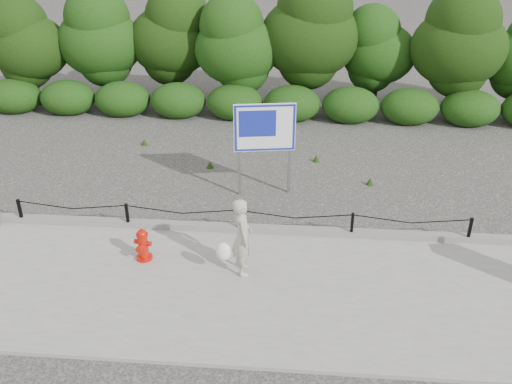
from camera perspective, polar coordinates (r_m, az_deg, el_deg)
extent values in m
plane|color=#2D2B28|center=(12.18, -1.89, -4.54)|extent=(90.00, 90.00, 0.00)
cube|color=gray|center=(10.53, -3.15, -10.10)|extent=(14.00, 4.00, 0.08)
cube|color=slate|center=(12.15, -1.88, -3.82)|extent=(14.00, 0.22, 0.14)
cube|color=black|center=(13.47, -23.58, -1.85)|extent=(0.06, 0.06, 0.60)
cube|color=black|center=(12.50, -13.39, -2.43)|extent=(0.06, 0.06, 0.60)
cube|color=black|center=(11.99, -1.92, -3.00)|extent=(0.06, 0.06, 0.60)
cube|color=black|center=(11.98, 10.07, -3.46)|extent=(0.06, 0.06, 0.60)
cube|color=black|center=(12.49, 21.57, -3.77)|extent=(0.06, 0.06, 0.60)
cylinder|color=black|center=(12.83, -18.82, -1.28)|extent=(2.50, 0.02, 0.02)
cylinder|color=black|center=(12.07, -7.84, -1.82)|extent=(2.50, 0.02, 0.02)
cylinder|color=black|center=(11.81, 4.11, -2.33)|extent=(2.50, 0.02, 0.02)
cylinder|color=black|center=(12.07, 16.07, -2.74)|extent=(2.50, 0.02, 0.02)
cylinder|color=black|center=(21.94, -22.23, 10.94)|extent=(0.18, 0.18, 1.94)
ellipsoid|color=#294A11|center=(21.64, -22.87, 14.36)|extent=(2.87, 2.48, 3.10)
cylinder|color=black|center=(21.29, -15.65, 11.66)|extent=(0.18, 0.18, 2.06)
ellipsoid|color=#294A11|center=(20.97, -16.16, 15.45)|extent=(3.05, 2.64, 3.30)
cylinder|color=black|center=(20.94, -8.70, 12.11)|extent=(0.18, 0.18, 2.07)
ellipsoid|color=#294A11|center=(20.62, -9.00, 16.00)|extent=(3.07, 2.65, 3.31)
cylinder|color=black|center=(19.76, -2.00, 11.37)|extent=(0.18, 0.18, 1.99)
ellipsoid|color=#294A11|center=(19.43, -2.06, 15.32)|extent=(2.95, 2.55, 3.19)
cylinder|color=black|center=(19.97, 5.43, 11.95)|extent=(0.18, 0.18, 2.33)
ellipsoid|color=#294A11|center=(19.61, 5.65, 16.55)|extent=(3.45, 2.99, 3.73)
cylinder|color=black|center=(20.61, 12.49, 11.13)|extent=(0.18, 0.18, 1.79)
ellipsoid|color=#294A11|center=(20.31, 12.85, 14.51)|extent=(2.64, 2.29, 2.86)
cylinder|color=black|center=(20.30, 19.92, 10.46)|extent=(0.18, 0.18, 2.17)
ellipsoid|color=#294A11|center=(19.95, 20.62, 14.61)|extent=(3.21, 2.78, 3.47)
cylinder|color=red|center=(11.47, -11.65, -6.76)|extent=(0.40, 0.40, 0.06)
cylinder|color=red|center=(11.32, -11.78, -5.59)|extent=(0.24, 0.24, 0.50)
cylinder|color=red|center=(11.18, -11.91, -4.43)|extent=(0.29, 0.29, 0.05)
ellipsoid|color=red|center=(11.16, -11.93, -4.31)|extent=(0.26, 0.26, 0.16)
cylinder|color=red|center=(11.12, -11.97, -3.92)|extent=(0.07, 0.07, 0.05)
cylinder|color=red|center=(11.34, -12.44, -5.11)|extent=(0.11, 0.12, 0.10)
cylinder|color=red|center=(11.21, -11.19, -5.36)|extent=(0.11, 0.12, 0.10)
cylinder|color=red|center=(11.20, -12.15, -5.86)|extent=(0.16, 0.14, 0.14)
cylinder|color=slate|center=(11.26, -12.06, -6.11)|extent=(0.01, 0.05, 0.11)
imported|color=#B3AC99|center=(10.44, -1.46, -4.72)|extent=(0.51, 0.66, 1.62)
ellipsoid|color=white|center=(10.50, -3.44, -6.26)|extent=(0.29, 0.23, 0.39)
cube|color=slate|center=(13.40, -1.82, 4.37)|extent=(0.08, 0.08, 2.41)
cube|color=slate|center=(13.51, 3.56, 4.53)|extent=(0.08, 0.08, 2.41)
cube|color=white|center=(13.17, 0.92, 6.79)|extent=(1.49, 0.30, 1.20)
cube|color=#15229C|center=(13.14, 0.93, 6.74)|extent=(1.46, 0.25, 1.17)
cube|color=#15229C|center=(13.08, 0.15, 7.20)|extent=(0.89, 0.16, 0.66)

